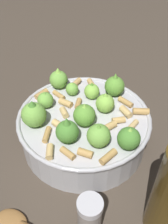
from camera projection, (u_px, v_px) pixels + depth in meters
ground_plane at (84, 140)px, 0.51m from camera, size 2.40×2.40×0.00m
cooking_pan at (84, 125)px, 0.48m from camera, size 0.25×0.25×0.12m
pepper_shaker at (90, 217)px, 0.35m from camera, size 0.04×0.04×0.08m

